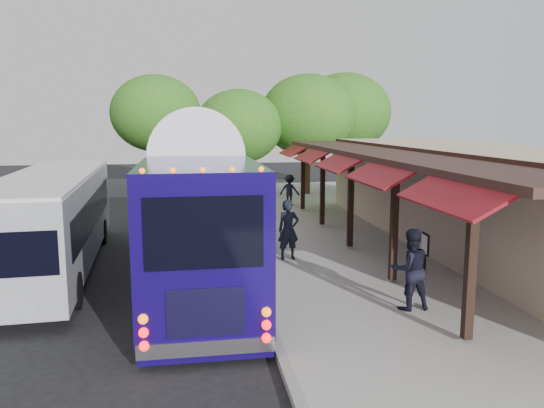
{
  "coord_description": "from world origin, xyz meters",
  "views": [
    {
      "loc": [
        -1.52,
        -13.32,
        4.49
      ],
      "look_at": [
        1.02,
        3.76,
        1.8
      ],
      "focal_mm": 35.0,
      "sensor_mm": 36.0,
      "label": 1
    }
  ],
  "objects_px": {
    "ped_d": "(290,190)",
    "city_bus": "(53,217)",
    "ped_b": "(410,269)",
    "sign_board": "(425,246)",
    "coach_bus": "(197,206)",
    "ped_c": "(260,210)",
    "ped_a": "(288,230)"
  },
  "relations": [
    {
      "from": "ped_d",
      "to": "city_bus",
      "type": "bearing_deg",
      "value": 74.29
    },
    {
      "from": "ped_b",
      "to": "sign_board",
      "type": "xyz_separation_m",
      "value": [
        1.67,
        2.84,
        -0.17
      ]
    },
    {
      "from": "coach_bus",
      "to": "ped_b",
      "type": "xyz_separation_m",
      "value": [
        4.85,
        -3.88,
        -0.97
      ]
    },
    {
      "from": "sign_board",
      "to": "ped_d",
      "type": "bearing_deg",
      "value": 102.74
    },
    {
      "from": "ped_c",
      "to": "sign_board",
      "type": "relative_size",
      "value": 1.51
    },
    {
      "from": "ped_a",
      "to": "ped_c",
      "type": "bearing_deg",
      "value": 87.86
    },
    {
      "from": "city_bus",
      "to": "ped_c",
      "type": "relative_size",
      "value": 6.39
    },
    {
      "from": "city_bus",
      "to": "coach_bus",
      "type": "bearing_deg",
      "value": -22.17
    },
    {
      "from": "ped_c",
      "to": "sign_board",
      "type": "xyz_separation_m",
      "value": [
        4.02,
        -6.43,
        -0.09
      ]
    },
    {
      "from": "ped_a",
      "to": "ped_d",
      "type": "distance_m",
      "value": 10.83
    },
    {
      "from": "city_bus",
      "to": "ped_d",
      "type": "relative_size",
      "value": 6.79
    },
    {
      "from": "ped_b",
      "to": "ped_c",
      "type": "height_order",
      "value": "ped_b"
    },
    {
      "from": "ped_b",
      "to": "ped_d",
      "type": "relative_size",
      "value": 1.17
    },
    {
      "from": "city_bus",
      "to": "ped_b",
      "type": "relative_size",
      "value": 5.81
    },
    {
      "from": "city_bus",
      "to": "ped_c",
      "type": "xyz_separation_m",
      "value": [
        6.83,
        3.99,
        -0.61
      ]
    },
    {
      "from": "ped_b",
      "to": "ped_c",
      "type": "bearing_deg",
      "value": -79.07
    },
    {
      "from": "ped_a",
      "to": "ped_b",
      "type": "relative_size",
      "value": 0.99
    },
    {
      "from": "city_bus",
      "to": "ped_c",
      "type": "bearing_deg",
      "value": 26.17
    },
    {
      "from": "ped_b",
      "to": "ped_c",
      "type": "xyz_separation_m",
      "value": [
        -2.35,
        9.28,
        -0.09
      ]
    },
    {
      "from": "ped_d",
      "to": "coach_bus",
      "type": "bearing_deg",
      "value": 93.52
    },
    {
      "from": "ped_a",
      "to": "coach_bus",
      "type": "bearing_deg",
      "value": -167.05
    },
    {
      "from": "ped_b",
      "to": "coach_bus",
      "type": "bearing_deg",
      "value": -41.9
    },
    {
      "from": "ped_c",
      "to": "sign_board",
      "type": "bearing_deg",
      "value": 99.53
    },
    {
      "from": "city_bus",
      "to": "sign_board",
      "type": "bearing_deg",
      "value": -16.81
    },
    {
      "from": "coach_bus",
      "to": "ped_c",
      "type": "bearing_deg",
      "value": 64.25
    },
    {
      "from": "ped_a",
      "to": "ped_c",
      "type": "distance_m",
      "value": 4.38
    },
    {
      "from": "coach_bus",
      "to": "ped_d",
      "type": "relative_size",
      "value": 7.44
    },
    {
      "from": "ped_b",
      "to": "ped_d",
      "type": "bearing_deg",
      "value": -93.26
    },
    {
      "from": "ped_a",
      "to": "sign_board",
      "type": "distance_m",
      "value": 4.2
    },
    {
      "from": "sign_board",
      "to": "ped_c",
      "type": "bearing_deg",
      "value": 127.23
    },
    {
      "from": "coach_bus",
      "to": "ped_a",
      "type": "distance_m",
      "value": 3.21
    },
    {
      "from": "sign_board",
      "to": "ped_b",
      "type": "bearing_deg",
      "value": -115.21
    }
  ]
}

